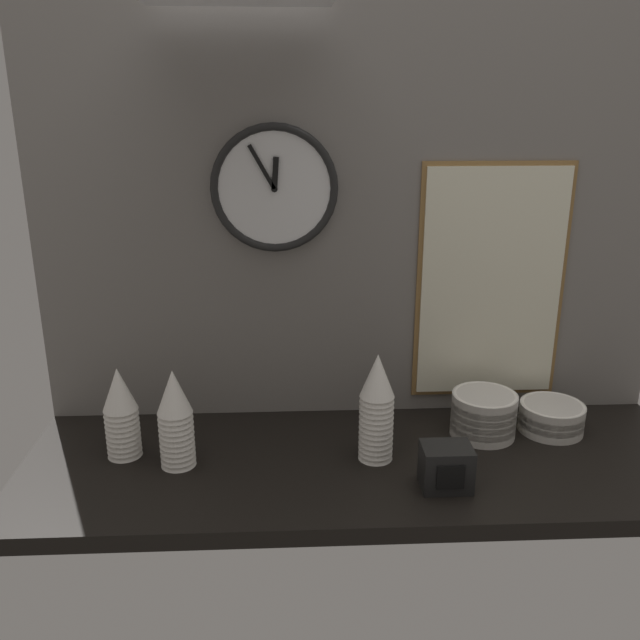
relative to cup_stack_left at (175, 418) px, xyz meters
The scene contains 10 objects.
ground_plane 0.45m from the cup_stack_left, ahead, with size 1.60×0.56×0.04m, color black.
wall_tiled_back 0.65m from the cup_stack_left, 33.08° to the left, with size 1.60×0.03×1.05m.
cup_stack_left is the anchor object (origin of this frame).
cup_stack_center_right 0.46m from the cup_stack_left, ahead, with size 0.08×0.08×0.26m.
cup_stack_far_left 0.14m from the cup_stack_left, 159.63° to the left, with size 0.08×0.08×0.22m.
bowl_stack_right 0.76m from the cup_stack_left, ahead, with size 0.16×0.16×0.11m.
bowl_stack_far_right 0.94m from the cup_stack_left, ahead, with size 0.16×0.16×0.07m.
wall_clock 0.59m from the cup_stack_left, 47.14° to the left, with size 0.31×0.03×0.31m.
menu_board 0.86m from the cup_stack_left, 18.24° to the left, with size 0.39×0.01×0.62m.
napkin_dispenser 0.62m from the cup_stack_left, 11.58° to the right, with size 0.11×0.09×0.10m.
Camera 1 is at (-0.17, -1.42, 0.82)m, focal length 38.00 mm.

